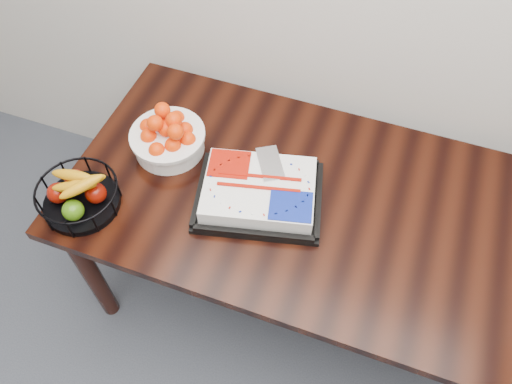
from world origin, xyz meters
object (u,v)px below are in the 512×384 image
(table, at_px, (322,217))
(cake_tray, at_px, (259,192))
(tangerine_bowl, at_px, (167,135))
(fruit_basket, at_px, (78,195))

(table, relative_size, cake_tray, 3.66)
(table, distance_m, tangerine_bowl, 0.63)
(table, bearing_deg, cake_tray, -165.39)
(tangerine_bowl, bearing_deg, cake_tray, -14.40)
(cake_tray, height_order, fruit_basket, fruit_basket)
(table, height_order, tangerine_bowl, tangerine_bowl)
(fruit_basket, bearing_deg, cake_tray, 22.41)
(table, bearing_deg, tangerine_bowl, 176.03)
(table, relative_size, fruit_basket, 6.59)
(tangerine_bowl, height_order, fruit_basket, tangerine_bowl)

